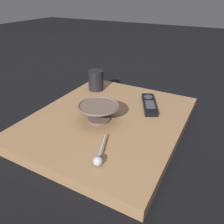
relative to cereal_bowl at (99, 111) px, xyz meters
name	(u,v)px	position (x,y,z in m)	size (l,w,h in m)	color
ground_plane	(109,125)	(0.02, 0.04, -0.08)	(6.00, 6.00, 0.00)	black
table	(108,121)	(0.02, 0.04, -0.06)	(0.56, 0.67, 0.04)	#936D47
cereal_bowl	(99,111)	(0.00, 0.00, 0.00)	(0.16, 0.16, 0.06)	brown
coffee_mug	(96,80)	(-0.17, 0.24, 0.01)	(0.07, 0.07, 0.10)	black
teaspoon	(99,159)	(0.12, -0.20, -0.02)	(0.06, 0.14, 0.03)	#A3A5B2
tv_remote_near	(149,104)	(0.13, 0.20, -0.03)	(0.13, 0.19, 0.02)	black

